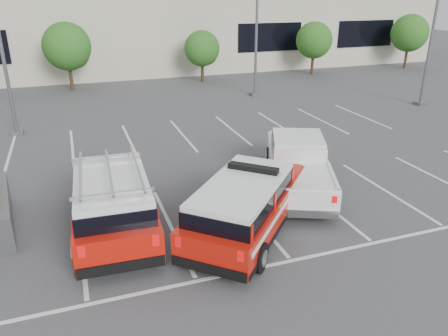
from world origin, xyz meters
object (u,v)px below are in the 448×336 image
(tree_far_right, at_px, (410,34))
(white_pickup, at_px, (298,168))
(tree_mid_left, at_px, (68,48))
(fire_chief_suv, at_px, (247,208))
(convention_building, at_px, (121,15))
(light_pole_right, at_px, (434,20))
(tree_mid_right, at_px, (203,50))
(light_pole_mid, at_px, (257,18))
(ladder_suv, at_px, (113,205))
(tree_right, at_px, (315,41))

(tree_far_right, xyz_separation_m, white_pickup, (-22.62, -20.58, -2.30))
(tree_mid_left, xyz_separation_m, fire_chief_suv, (4.33, -23.07, -2.21))
(convention_building, relative_size, light_pole_right, 5.86)
(tree_mid_right, distance_m, light_pole_mid, 6.88)
(light_pole_mid, height_order, fire_chief_suv, light_pole_mid)
(convention_building, xyz_separation_m, tree_far_right, (24.91, -9.82, -1.68))
(tree_mid_left, relative_size, white_pickup, 0.76)
(tree_far_right, xyz_separation_m, fire_chief_suv, (-25.67, -23.07, -2.21))
(light_pole_right, bearing_deg, light_pole_mid, 146.31)
(convention_building, relative_size, tree_mid_right, 15.04)
(ladder_suv, bearing_deg, white_pickup, 11.47)
(convention_building, xyz_separation_m, fire_chief_suv, (-0.76, -32.89, -3.89))
(tree_mid_right, xyz_separation_m, ladder_suv, (-9.46, -21.66, -1.61))
(tree_mid_right, bearing_deg, convention_building, 116.57)
(tree_mid_left, relative_size, tree_right, 1.10)
(tree_mid_left, relative_size, light_pole_right, 0.47)
(light_pole_mid, relative_size, light_pole_right, 1.00)
(light_pole_right, relative_size, white_pickup, 1.61)
(light_pole_right, height_order, ladder_suv, light_pole_right)
(tree_mid_left, distance_m, light_pole_right, 24.23)
(tree_right, bearing_deg, convention_building, 146.63)
(tree_right, xyz_separation_m, tree_far_right, (10.00, 0.00, 0.27))
(ladder_suv, bearing_deg, tree_mid_right, 68.95)
(fire_chief_suv, xyz_separation_m, white_pickup, (3.06, 2.49, -0.09))
(tree_mid_right, relative_size, white_pickup, 0.63)
(tree_mid_right, relative_size, fire_chief_suv, 0.70)
(fire_chief_suv, bearing_deg, light_pole_right, 75.91)
(tree_far_right, distance_m, light_pole_right, 15.24)
(light_pole_right, bearing_deg, ladder_suv, -154.74)
(convention_building, bearing_deg, ladder_suv, -98.23)
(tree_mid_left, relative_size, tree_far_right, 1.00)
(light_pole_mid, distance_m, fire_chief_suv, 19.14)
(tree_mid_left, distance_m, light_pole_mid, 13.53)
(fire_chief_suv, distance_m, white_pickup, 3.94)
(tree_far_right, xyz_separation_m, ladder_suv, (-29.46, -21.66, -2.15))
(tree_right, bearing_deg, light_pole_right, -85.69)
(tree_mid_right, bearing_deg, light_pole_right, -47.83)
(convention_building, distance_m, ladder_suv, 32.03)
(convention_building, height_order, light_pole_right, convention_building)
(tree_mid_right, bearing_deg, tree_mid_left, 180.00)
(tree_mid_left, distance_m, white_pickup, 21.99)
(tree_far_right, relative_size, light_pole_mid, 0.47)
(ladder_suv, bearing_deg, tree_mid_left, 93.97)
(fire_chief_suv, bearing_deg, ladder_suv, -158.18)
(convention_building, relative_size, fire_chief_suv, 10.57)
(tree_mid_right, xyz_separation_m, tree_right, (10.00, 0.00, 0.27))
(convention_building, height_order, fire_chief_suv, convention_building)
(tree_mid_left, bearing_deg, tree_right, -0.00)
(tree_right, distance_m, light_pole_right, 12.32)
(tree_mid_left, height_order, tree_far_right, same)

